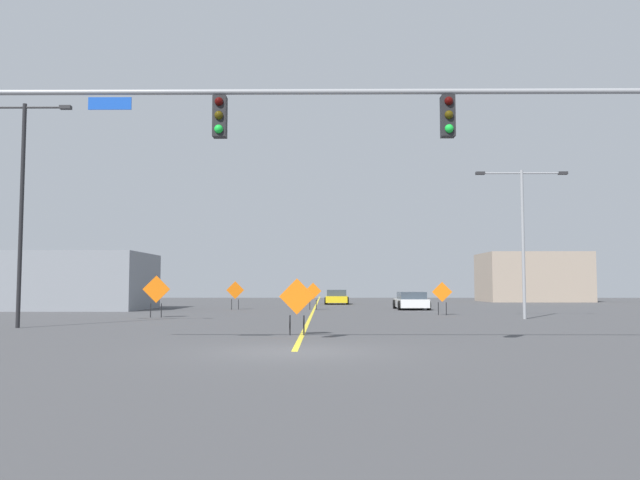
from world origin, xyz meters
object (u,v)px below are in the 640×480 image
object	(u,v)px
street_lamp_near_left	(523,228)
construction_sign_right_lane	(442,294)
construction_sign_left_shoulder	(297,299)
construction_sign_median_near	(235,292)
car_white_passing	(411,301)
traffic_signal_assembly	(434,136)
car_yellow_mid	(337,297)
street_lamp_far_left	(22,195)
construction_sign_left_lane	(313,293)
construction_sign_right_shoulder	(156,291)

from	to	relation	value
street_lamp_near_left	construction_sign_right_lane	bearing A→B (deg)	127.64
construction_sign_right_lane	construction_sign_left_shoulder	bearing A→B (deg)	-116.83
construction_sign_left_shoulder	construction_sign_median_near	distance (m)	23.62
street_lamp_near_left	car_white_passing	distance (m)	13.89
traffic_signal_assembly	car_yellow_mid	bearing A→B (deg)	92.35
construction_sign_left_shoulder	car_white_passing	distance (m)	24.26
construction_sign_median_near	car_yellow_mid	distance (m)	15.02
street_lamp_far_left	construction_sign_right_lane	bearing A→B (deg)	31.11
construction_sign_right_lane	car_yellow_mid	world-z (taller)	construction_sign_right_lane
construction_sign_left_lane	construction_sign_right_lane	world-z (taller)	construction_sign_right_lane
car_white_passing	construction_sign_right_shoulder	bearing A→B (deg)	-142.13
construction_sign_right_lane	car_white_passing	distance (m)	8.58
traffic_signal_assembly	construction_sign_left_shoulder	bearing A→B (deg)	124.67
street_lamp_near_left	car_yellow_mid	bearing A→B (deg)	108.77
street_lamp_far_left	construction_sign_left_lane	bearing A→B (deg)	59.56
construction_sign_left_lane	construction_sign_left_shoulder	bearing A→B (deg)	-90.31
street_lamp_near_left	construction_sign_left_shoulder	world-z (taller)	street_lamp_near_left
street_lamp_near_left	construction_sign_left_shoulder	size ratio (longest dim) A/B	3.94
construction_sign_left_lane	construction_sign_median_near	distance (m)	5.39
traffic_signal_assembly	construction_sign_left_lane	world-z (taller)	traffic_signal_assembly
traffic_signal_assembly	construction_sign_right_shoulder	world-z (taller)	traffic_signal_assembly
street_lamp_near_left	construction_sign_left_lane	size ratio (longest dim) A/B	4.01
construction_sign_left_lane	car_yellow_mid	distance (m)	13.87
traffic_signal_assembly	construction_sign_median_near	distance (m)	30.00
traffic_signal_assembly	car_yellow_mid	distance (m)	41.81
construction_sign_right_lane	traffic_signal_assembly	bearing A→B (deg)	-100.66
street_lamp_near_left	construction_sign_median_near	bearing A→B (deg)	141.84
construction_sign_right_shoulder	construction_sign_median_near	xyz separation A→B (m)	(2.52, 11.14, -0.13)
construction_sign_median_near	car_white_passing	size ratio (longest dim) A/B	0.47
construction_sign_right_shoulder	construction_sign_median_near	world-z (taller)	construction_sign_right_shoulder
street_lamp_far_left	car_yellow_mid	bearing A→B (deg)	68.36
construction_sign_right_shoulder	construction_sign_left_lane	size ratio (longest dim) A/B	1.17
construction_sign_right_lane	car_yellow_mid	bearing A→B (deg)	104.30
construction_sign_left_shoulder	construction_sign_right_lane	xyz separation A→B (m)	(7.45, 14.72, -0.00)
construction_sign_right_shoulder	street_lamp_near_left	bearing A→B (deg)	-4.32
construction_sign_left_lane	car_yellow_mid	world-z (taller)	construction_sign_left_lane
traffic_signal_assembly	construction_sign_right_shoulder	size ratio (longest dim) A/B	8.09
street_lamp_far_left	construction_sign_right_lane	size ratio (longest dim) A/B	4.78
street_lamp_far_left	car_yellow_mid	xyz separation A→B (m)	(12.92, 32.56, -4.56)
car_white_passing	traffic_signal_assembly	bearing A→B (deg)	-96.36
street_lamp_far_left	construction_sign_left_lane	size ratio (longest dim) A/B	4.79
construction_sign_right_lane	car_white_passing	size ratio (longest dim) A/B	0.45
construction_sign_median_near	construction_sign_right_lane	world-z (taller)	construction_sign_median_near
construction_sign_left_shoulder	car_yellow_mid	bearing A→B (deg)	86.88
street_lamp_far_left	car_white_passing	xyz separation A→B (m)	(17.80, 19.63, -4.59)
construction_sign_right_shoulder	car_white_passing	xyz separation A→B (m)	(14.62, 11.37, -0.76)
construction_sign_right_lane	car_white_passing	xyz separation A→B (m)	(-0.59, 8.54, -0.58)
construction_sign_right_shoulder	construction_sign_right_lane	distance (m)	15.47
traffic_signal_assembly	construction_sign_left_shoulder	distance (m)	7.72
street_lamp_near_left	car_yellow_mid	world-z (taller)	street_lamp_near_left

